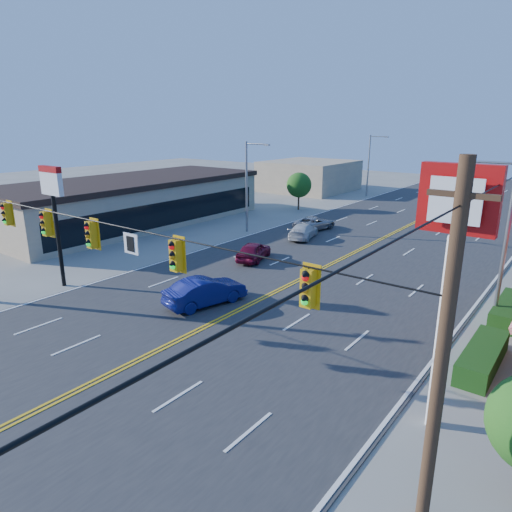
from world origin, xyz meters
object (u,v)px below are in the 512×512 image
Objects in this scene: car_magenta at (254,252)px; car_white at (303,232)px; car_blue at (205,292)px; car_silver at (315,224)px; kfc_pylon at (453,248)px; signal_span at (110,253)px; pizza_hut_sign at (54,201)px.

car_magenta is 0.90× the size of car_white.
car_blue reaches higher than car_magenta.
car_blue is 19.75m from car_silver.
car_magenta is at bearing 108.01° from car_silver.
car_magenta is (-15.96, 11.17, -5.38)m from kfc_pylon.
car_blue is (-1.83, 6.95, -4.13)m from signal_span.
car_white is (-5.36, 22.78, -4.26)m from signal_span.
kfc_pylon reaches higher than car_silver.
signal_span is 27.27m from car_silver.
kfc_pylon reaches higher than car_blue.
signal_span is at bearing -20.19° from pizza_hut_sign.
pizza_hut_sign is 1.60× the size of car_white.
car_white is (-16.48, 18.78, -5.42)m from kfc_pylon.
kfc_pylon is at bearing 115.97° from car_white.
pizza_hut_sign reaches higher than car_blue.
signal_span is 11.60m from pizza_hut_sign.
car_blue is (9.05, 2.95, -4.43)m from pizza_hut_sign.
kfc_pylon is 20.21m from car_magenta.
car_white is 0.99× the size of car_silver.
car_magenta is 0.85× the size of car_blue.
car_silver is at bearing -91.26° from car_white.
kfc_pylon is at bearing 138.84° from car_silver.
pizza_hut_sign reaches higher than car_magenta.
signal_span reaches higher than pizza_hut_sign.
pizza_hut_sign is at bearing 32.47° from car_blue.
kfc_pylon is at bearing 128.20° from car_magenta.
car_silver is at bearing 127.99° from kfc_pylon.
pizza_hut_sign is at bearing 58.32° from car_white.
kfc_pylon is at bearing -178.43° from car_blue.
car_blue is (-12.95, 2.95, -5.29)m from kfc_pylon.
signal_span is 3.55× the size of pizza_hut_sign.
kfc_pylon is (11.12, 4.00, 1.16)m from signal_span.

